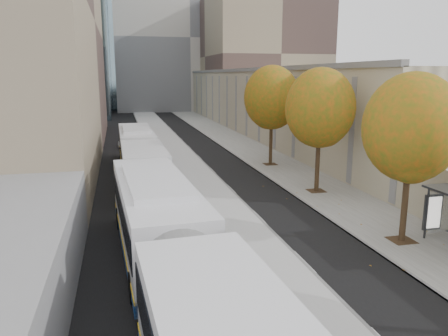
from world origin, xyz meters
name	(u,v)px	position (x,y,z in m)	size (l,w,h in m)	color
bus_platform	(177,159)	(-3.88, 35.00, 0.07)	(4.25, 150.00, 0.15)	#B2B2B2
sidewalk	(261,156)	(4.12, 35.00, 0.04)	(4.75, 150.00, 0.08)	gray
building_tan	(272,97)	(15.50, 64.00, 4.00)	(18.00, 92.00, 8.00)	gray
building_far_block	(184,41)	(6.00, 96.00, 15.00)	(30.00, 18.00, 30.00)	#A9A39B
tree_c	(412,128)	(3.60, 13.00, 5.25)	(4.20, 4.20, 7.28)	#2F1E16
tree_d	(320,108)	(3.60, 22.00, 5.47)	(4.40, 4.40, 7.60)	#2F1E16
tree_e	(272,98)	(3.60, 31.00, 5.69)	(4.60, 4.60, 7.92)	#2F1E16
bus_near	(174,257)	(-7.22, 9.73, 1.76)	(3.85, 19.44, 3.22)	silver
bus_far	(139,154)	(-7.40, 29.56, 1.67)	(2.88, 18.36, 3.06)	silver
distant_car	(130,139)	(-7.69, 44.42, 0.74)	(1.74, 4.32, 1.47)	white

